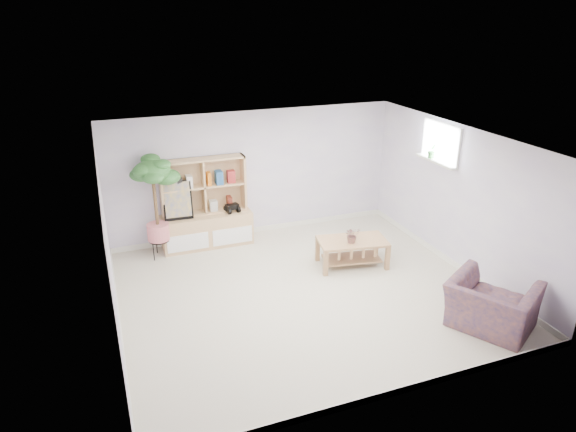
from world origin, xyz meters
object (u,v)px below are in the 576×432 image
object	(u,v)px
floor_tree	(156,209)
armchair	(492,302)
coffee_table	(352,253)
storage_unit	(206,204)

from	to	relation	value
floor_tree	armchair	size ratio (longest dim) A/B	1.69
floor_tree	armchair	xyz separation A→B (m)	(3.94, -3.83, -0.52)
floor_tree	armchair	distance (m)	5.52
coffee_table	armchair	distance (m)	2.52
storage_unit	armchair	distance (m)	5.06
storage_unit	floor_tree	size ratio (longest dim) A/B	0.89
coffee_table	armchair	bearing A→B (deg)	-58.97
armchair	floor_tree	bearing A→B (deg)	15.65
floor_tree	coffee_table	bearing A→B (deg)	-26.06
armchair	coffee_table	bearing A→B (deg)	-8.96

